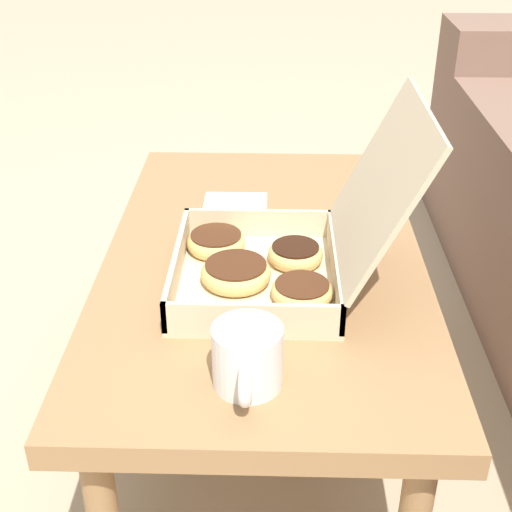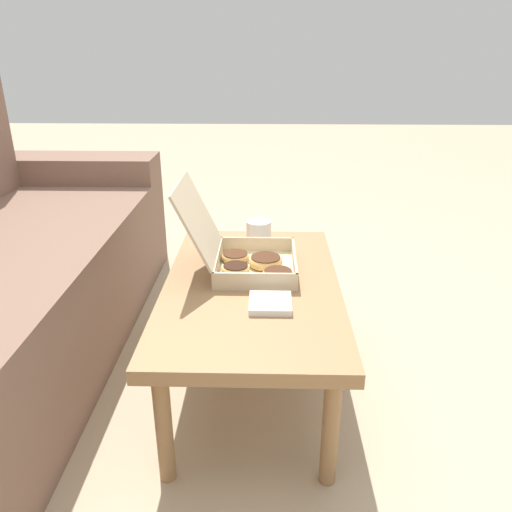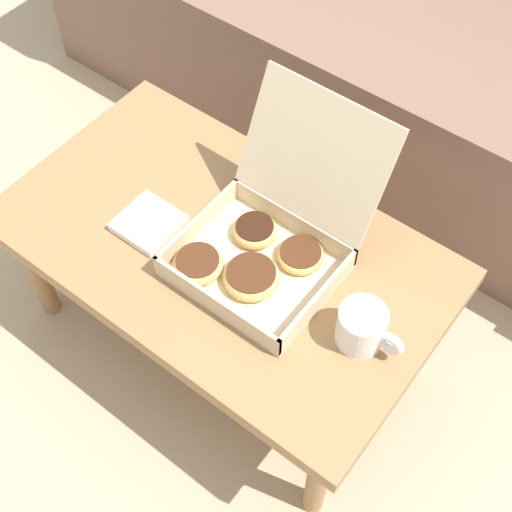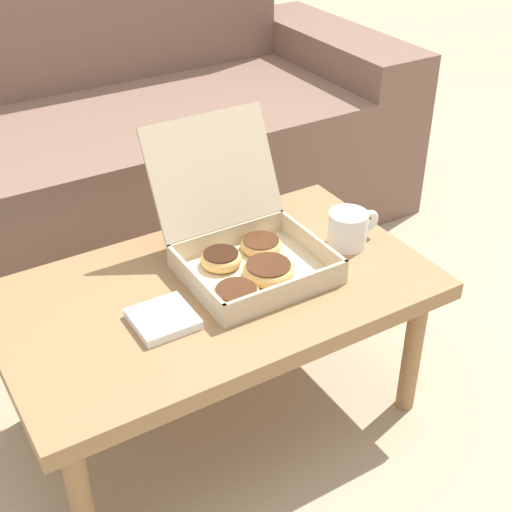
{
  "view_description": "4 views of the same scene",
  "coord_description": "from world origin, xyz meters",
  "views": [
    {
      "loc": [
        1.07,
        -0.13,
        0.99
      ],
      "look_at": [
        0.1,
        -0.16,
        0.43
      ],
      "focal_mm": 50.0,
      "sensor_mm": 36.0,
      "label": 1
    },
    {
      "loc": [
        -1.39,
        -0.2,
        1.07
      ],
      "look_at": [
        0.1,
        -0.16,
        0.43
      ],
      "focal_mm": 35.0,
      "sensor_mm": 36.0,
      "label": 2
    },
    {
      "loc": [
        0.58,
        -0.79,
        1.56
      ],
      "look_at": [
        0.1,
        -0.16,
        0.43
      ],
      "focal_mm": 50.0,
      "sensor_mm": 36.0,
      "label": 3
    },
    {
      "loc": [
        -0.57,
        -1.26,
        1.27
      ],
      "look_at": [
        0.1,
        -0.16,
        0.43
      ],
      "focal_mm": 50.0,
      "sensor_mm": 36.0,
      "label": 4
    }
  ],
  "objects": [
    {
      "name": "ground_plane",
      "position": [
        0.0,
        0.0,
        0.0
      ],
      "size": [
        12.0,
        12.0,
        0.0
      ],
      "primitive_type": "plane",
      "color": "tan"
    },
    {
      "name": "coffee_mug",
      "position": [
        0.35,
        -0.16,
        0.43
      ],
      "size": [
        0.13,
        0.09,
        0.09
      ],
      "color": "white",
      "rests_on": "coffee_table"
    },
    {
      "name": "napkin_stack",
      "position": [
        -0.15,
        -0.21,
        0.39
      ],
      "size": [
        0.12,
        0.12,
        0.02
      ],
      "color": "white",
      "rests_on": "coffee_table"
    },
    {
      "name": "couch",
      "position": [
        0.0,
        0.81,
        0.33
      ],
      "size": [
        2.19,
        0.81,
        0.99
      ],
      "color": "#7A5B4C",
      "rests_on": "ground_plane"
    },
    {
      "name": "coffee_table",
      "position": [
        0.0,
        -0.15,
        0.34
      ],
      "size": [
        0.93,
        0.54,
        0.38
      ],
      "color": "#997047",
      "rests_on": "ground_plane"
    },
    {
      "name": "pastry_box",
      "position": [
        0.09,
        -0.12,
        0.43
      ],
      "size": [
        0.3,
        0.37,
        0.29
      ],
      "color": "beige",
      "rests_on": "coffee_table"
    }
  ]
}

